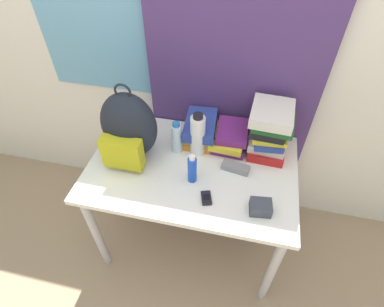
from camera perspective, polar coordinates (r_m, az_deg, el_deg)
name	(u,v)px	position (r m, az deg, el deg)	size (l,w,h in m)	color
ground_plane	(179,285)	(2.12, -2.42, -23.80)	(12.00, 12.00, 0.00)	#9E8466
wall_back	(210,43)	(1.74, 3.39, 20.25)	(6.00, 0.06, 2.50)	silver
curtain_blue	(236,51)	(1.67, 8.32, 18.84)	(0.98, 0.04, 2.50)	#4C336B
desk	(192,177)	(1.74, 0.00, -4.58)	(1.15, 0.74, 0.75)	silver
backpack	(128,128)	(1.64, -12.01, 4.71)	(0.31, 0.27, 0.46)	#1E232D
book_stack_left	(200,130)	(1.77, 1.54, 4.54)	(0.20, 0.29, 0.15)	orange
book_stack_center	(230,137)	(1.77, 7.32, 3.15)	(0.21, 0.27, 0.12)	#6B2370
book_stack_right	(270,130)	(1.71, 14.55, 4.32)	(0.25, 0.29, 0.30)	red
water_bottle	(177,138)	(1.69, -2.94, 3.00)	(0.06, 0.06, 0.21)	silver
sports_bottle	(198,135)	(1.65, 1.09, 3.51)	(0.08, 0.08, 0.27)	white
sunscreen_bottle	(192,169)	(1.54, 0.03, -3.02)	(0.05, 0.05, 0.18)	blue
cell_phone	(206,198)	(1.52, 2.74, -8.46)	(0.07, 0.09, 0.02)	black
sunglasses_case	(235,168)	(1.65, 8.28, -2.66)	(0.16, 0.08, 0.04)	gray
camera_pouch	(261,207)	(1.49, 12.93, -9.95)	(0.11, 0.09, 0.06)	#383D47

